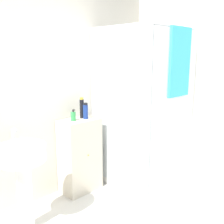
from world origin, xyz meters
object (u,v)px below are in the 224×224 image
Objects in this scene: sink at (23,168)px; soap_dispenser at (73,116)px; shampoo_bottle_tall_black at (82,108)px; shampoo_bottle_blue at (86,111)px.

soap_dispenser is at bearing 17.00° from sink.
shampoo_bottle_tall_black reaches higher than shampoo_bottle_blue.
soap_dispenser is at bearing -166.53° from shampoo_bottle_tall_black.
sink is 3.93× the size of shampoo_bottle_tall_black.
soap_dispenser is at bearing 170.64° from shampoo_bottle_blue.
shampoo_bottle_tall_black is at bearing 16.40° from sink.
shampoo_bottle_blue is (0.16, -0.03, 0.04)m from soap_dispenser.
soap_dispenser is 0.70× the size of shampoo_bottle_blue.
sink is 1.01m from shampoo_bottle_blue.
shampoo_bottle_tall_black is (0.91, 0.27, 0.39)m from sink.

